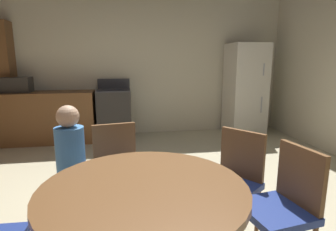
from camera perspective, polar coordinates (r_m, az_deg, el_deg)
ground_plane at (r=2.62m, az=0.12°, el=-21.21°), size 14.00×14.00×0.00m
wall_back at (r=5.38m, az=-5.80°, el=10.57°), size 5.96×0.12×2.70m
kitchen_counter at (r=5.25m, az=-25.07°, el=-0.34°), size 1.80×0.60×0.90m
pantry_column at (r=5.56m, az=-31.90°, el=5.88°), size 0.44×0.36×2.10m
oven_range at (r=5.06m, az=-11.31°, el=0.31°), size 0.60×0.60×1.10m
refrigerator at (r=5.48m, az=16.05°, el=5.29°), size 0.68×0.68×1.76m
microwave at (r=5.28m, az=-29.39°, el=5.71°), size 0.44×0.32×0.26m
dining_table at (r=1.56m, az=-5.03°, el=-20.02°), size 1.11×1.11×0.76m
chair_east at (r=2.00m, az=23.44°, el=-16.58°), size 0.45×0.45×0.87m
chair_north at (r=2.43m, az=-10.73°, el=-10.81°), size 0.46×0.46×0.87m
chair_northeast at (r=2.26m, az=13.80°, el=-12.72°), size 0.56×0.56×0.87m
person_child at (r=2.28m, az=-19.79°, el=-10.74°), size 0.31×0.31×1.09m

